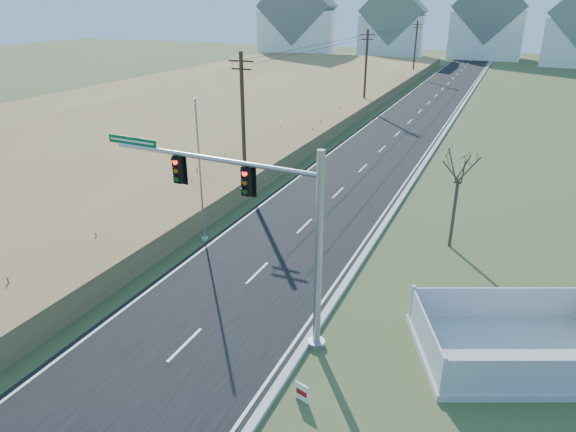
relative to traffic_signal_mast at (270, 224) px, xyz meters
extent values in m
plane|color=#3A4D25|center=(-2.61, -0.11, -4.61)|extent=(260.00, 260.00, 0.00)
cube|color=black|center=(-2.61, 49.89, -4.58)|extent=(8.00, 180.00, 0.06)
cube|color=#B2AFA8|center=(1.54, 49.89, -4.52)|extent=(0.30, 180.00, 0.18)
cube|color=#A27F49|center=(-26.61, 39.89, -3.96)|extent=(38.00, 110.00, 1.30)
cylinder|color=#422D1E|center=(-9.11, 14.89, -0.11)|extent=(0.26, 0.26, 9.00)
cube|color=#422D1E|center=(-9.11, 14.89, 3.79)|extent=(1.80, 0.10, 0.10)
cube|color=#422D1E|center=(-9.11, 14.89, 3.29)|extent=(1.40, 0.10, 0.10)
cylinder|color=#422D1E|center=(-9.11, 44.89, -0.11)|extent=(0.26, 0.26, 9.00)
cube|color=#422D1E|center=(-9.11, 44.89, 3.79)|extent=(1.80, 0.10, 0.10)
cube|color=#422D1E|center=(-9.11, 44.89, 3.29)|extent=(1.40, 0.10, 0.10)
cylinder|color=#422D1E|center=(-9.11, 74.89, -0.11)|extent=(0.26, 0.26, 9.00)
cube|color=#422D1E|center=(-9.11, 74.89, 3.79)|extent=(1.80, 0.10, 0.10)
cube|color=#422D1E|center=(-9.11, 74.89, 3.29)|extent=(1.40, 0.10, 0.10)
cube|color=white|center=(-40.61, 99.89, 0.39)|extent=(17.38, 13.12, 10.00)
cube|color=slate|center=(-40.61, 99.89, 6.29)|extent=(17.69, 13.38, 16.29)
cube|color=white|center=(-20.61, 107.89, -0.11)|extent=(14.66, 10.95, 9.00)
cube|color=slate|center=(-20.61, 107.89, 5.29)|extent=(14.93, 11.17, 14.26)
cube|color=white|center=(-0.61, 111.89, 0.39)|extent=(15.00, 10.00, 10.00)
cube|color=slate|center=(-0.61, 111.89, 6.29)|extent=(15.27, 10.20, 15.27)
cylinder|color=#9EA0A5|center=(1.89, -0.11, -4.50)|extent=(0.65, 0.65, 0.22)
cylinder|color=#9EA0A5|center=(1.89, -0.11, -0.83)|extent=(0.28, 0.28, 7.56)
cylinder|color=#9EA0A5|center=(-2.43, 0.14, 2.09)|extent=(8.64, 0.68, 0.17)
cube|color=black|center=(-0.92, 0.05, 1.46)|extent=(0.36, 0.30, 1.05)
cube|color=black|center=(-3.94, 0.23, 1.46)|extent=(0.36, 0.30, 1.05)
cube|color=#04552A|center=(-6.09, 0.36, 2.31)|extent=(2.38, 0.18, 0.32)
cube|color=#B7B5AD|center=(8.68, 2.17, -4.48)|extent=(8.15, 7.03, 0.26)
cube|color=#ACACB1|center=(9.56, 0.17, -3.69)|extent=(6.03, 2.71, 1.31)
cube|color=#ACACB1|center=(7.80, 4.17, -3.69)|extent=(6.03, 2.71, 1.31)
cube|color=#ACACB1|center=(5.68, 0.85, -3.69)|extent=(1.83, 4.03, 1.31)
cube|color=white|center=(2.49, -2.99, -4.27)|extent=(0.51, 0.20, 0.64)
cube|color=#A40A0E|center=(2.48, -3.02, -4.27)|extent=(0.40, 0.14, 0.19)
cylinder|color=#B7B5AD|center=(-6.91, 6.10, -4.53)|extent=(0.34, 0.34, 0.15)
cylinder|color=#9EA0A5|center=(-6.91, 6.10, -0.81)|extent=(0.09, 0.09, 7.60)
cylinder|color=#4C3F33|center=(5.33, 10.62, -2.79)|extent=(0.17, 0.17, 3.64)
camera|label=1|loc=(7.28, -15.06, 7.32)|focal=32.00mm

